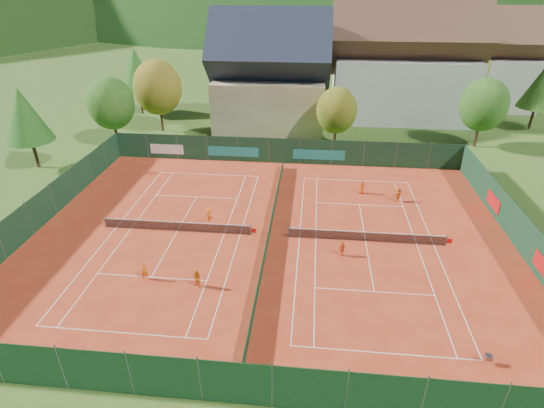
{
  "coord_description": "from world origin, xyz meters",
  "views": [
    {
      "loc": [
        3.24,
        -30.05,
        19.36
      ],
      "look_at": [
        0.0,
        2.0,
        2.0
      ],
      "focal_mm": 28.0,
      "sensor_mm": 36.0,
      "label": 1
    }
  ],
  "objects": [
    {
      "name": "tree_east_mid",
      "position": [
        34.0,
        32.0,
        6.06
      ],
      "size": [
        5.04,
        5.04,
        9.0
      ],
      "color": "#422C17",
      "rests_on": "ground"
    },
    {
      "name": "loose_ball_2",
      "position": [
        3.76,
        2.8,
        0.03
      ],
      "size": [
        0.07,
        0.07,
        0.07
      ],
      "primitive_type": "sphere",
      "color": "#CCD833",
      "rests_on": "ground"
    },
    {
      "name": "hotel_block_b",
      "position": [
        30.0,
        44.0,
        6.62
      ],
      "size": [
        17.28,
        10.0,
        15.5
      ],
      "color": "silver",
      "rests_on": "ground"
    },
    {
      "name": "hotel_block_a",
      "position": [
        16.0,
        36.0,
        7.38
      ],
      "size": [
        21.6,
        11.0,
        17.25
      ],
      "color": "silver",
      "rests_on": "ground"
    },
    {
      "name": "tree_west_front",
      "position": [
        -22.0,
        20.0,
        5.39
      ],
      "size": [
        5.72,
        5.72,
        8.69
      ],
      "color": "#432918",
      "rests_on": "ground"
    },
    {
      "name": "fence_south",
      "position": [
        0.0,
        -16.0,
        1.5
      ],
      "size": [
        40.0,
        0.04,
        3.0
      ],
      "color": "#14371B",
      "rests_on": "ground"
    },
    {
      "name": "court_divider",
      "position": [
        0.0,
        0.0,
        0.5
      ],
      "size": [
        0.03,
        28.8,
        1.0
      ],
      "color": "#12341D",
      "rests_on": "ground"
    },
    {
      "name": "loose_ball_4",
      "position": [
        12.44,
        -2.21,
        0.03
      ],
      "size": [
        0.07,
        0.07,
        0.07
      ],
      "primitive_type": "sphere",
      "color": "#CCD833",
      "rests_on": "ground"
    },
    {
      "name": "player_right_far_a",
      "position": [
        8.38,
        8.83,
        0.69
      ],
      "size": [
        0.74,
        0.55,
        1.38
      ],
      "primitive_type": "imported",
      "rotation": [
        0.0,
        0.0,
        2.96
      ],
      "color": "#D34812",
      "rests_on": "ground"
    },
    {
      "name": "tree_center",
      "position": [
        6.0,
        22.0,
        4.72
      ],
      "size": [
        5.01,
        5.01,
        7.6
      ],
      "color": "#482B1A",
      "rests_on": "ground"
    },
    {
      "name": "player_right_far_b",
      "position": [
        11.73,
        7.51,
        0.72
      ],
      "size": [
        1.3,
        1.18,
        1.44
      ],
      "primitive_type": "imported",
      "rotation": [
        0.0,
        0.0,
        3.83
      ],
      "color": "orange",
      "rests_on": "ground"
    },
    {
      "name": "player_left_near",
      "position": [
        -8.31,
        -6.68,
        0.7
      ],
      "size": [
        0.58,
        0.45,
        1.39
      ],
      "primitive_type": "imported",
      "rotation": [
        0.0,
        0.0,
        0.26
      ],
      "color": "orange",
      "rests_on": "ground"
    },
    {
      "name": "tree_west_side",
      "position": [
        -28.0,
        12.0,
        6.06
      ],
      "size": [
        5.04,
        5.04,
        9.0
      ],
      "color": "#452718",
      "rests_on": "ground"
    },
    {
      "name": "tree_east_front",
      "position": [
        24.0,
        24.0,
        5.39
      ],
      "size": [
        5.72,
        5.72,
        8.69
      ],
      "color": "#432818",
      "rests_on": "ground"
    },
    {
      "name": "ground",
      "position": [
        0.0,
        0.0,
        -0.02
      ],
      "size": [
        600.0,
        600.0,
        0.0
      ],
      "primitive_type": "plane",
      "color": "#34571B",
      "rests_on": "ground"
    },
    {
      "name": "tree_west_mid",
      "position": [
        -18.0,
        26.0,
        6.07
      ],
      "size": [
        6.44,
        6.44,
        9.78
      ],
      "color": "#4D341B",
      "rests_on": "ground"
    },
    {
      "name": "ball_hopper",
      "position": [
        13.63,
        -12.11,
        0.56
      ],
      "size": [
        0.34,
        0.34,
        0.8
      ],
      "color": "slate",
      "rests_on": "ground"
    },
    {
      "name": "loose_ball_0",
      "position": [
        -6.74,
        -8.05,
        0.03
      ],
      "size": [
        0.07,
        0.07,
        0.07
      ],
      "primitive_type": "sphere",
      "color": "#CCD833",
      "rests_on": "ground"
    },
    {
      "name": "tree_east_back",
      "position": [
        26.0,
        40.0,
        6.74
      ],
      "size": [
        7.15,
        7.15,
        10.86
      ],
      "color": "#4A331A",
      "rests_on": "ground"
    },
    {
      "name": "loose_ball_3",
      "position": [
        -3.42,
        10.76,
        0.03
      ],
      "size": [
        0.07,
        0.07,
        0.07
      ],
      "primitive_type": "sphere",
      "color": "#CCD833",
      "rests_on": "ground"
    },
    {
      "name": "chalet",
      "position": [
        -3.0,
        30.0,
        6.62
      ],
      "size": [
        16.2,
        12.0,
        16.0
      ],
      "color": "beige",
      "rests_on": "ground"
    },
    {
      "name": "player_left_far",
      "position": [
        -5.51,
        1.44,
        0.76
      ],
      "size": [
        1.12,
        0.86,
        1.53
      ],
      "primitive_type": "imported",
      "rotation": [
        0.0,
        0.0,
        2.81
      ],
      "color": "#F75A16",
      "rests_on": "ground"
    },
    {
      "name": "tennis_net_left",
      "position": [
        -7.85,
        0.0,
        0.51
      ],
      "size": [
        13.3,
        0.1,
        1.02
      ],
      "color": "#59595B",
      "rests_on": "ground"
    },
    {
      "name": "loose_ball_1",
      "position": [
        2.66,
        -8.8,
        0.03
      ],
      "size": [
        0.07,
        0.07,
        0.07
      ],
      "primitive_type": "sphere",
      "color": "#CCD833",
      "rests_on": "ground"
    },
    {
      "name": "clay_pad",
      "position": [
        0.0,
        0.0,
        0.01
      ],
      "size": [
        40.0,
        32.0,
        0.01
      ],
      "primitive_type": "cube",
      "color": "#B1331A",
      "rests_on": "ground"
    },
    {
      "name": "tree_west_back",
      "position": [
        -24.0,
        34.0,
        6.74
      ],
      "size": [
        5.6,
        5.6,
        10.0
      ],
      "color": "#452F18",
      "rests_on": "ground"
    },
    {
      "name": "mountain_backdrop",
      "position": [
        28.54,
        233.48,
        -39.64
      ],
      "size": [
        820.0,
        530.0,
        242.0
      ],
      "color": "black",
      "rests_on": "ground"
    },
    {
      "name": "fence_west",
      "position": [
        -20.0,
        0.0,
        1.5
      ],
      "size": [
        0.04,
        32.0,
        3.0
      ],
      "color": "#153B22",
      "rests_on": "ground"
    },
    {
      "name": "court_markings_right",
      "position": [
        8.0,
        0.0,
        0.01
      ],
      "size": [
        11.03,
        23.83,
        0.0
      ],
      "color": "white",
      "rests_on": "ground"
    },
    {
      "name": "court_markings_left",
      "position": [
        -8.0,
        0.0,
        0.01
      ],
      "size": [
        11.03,
        23.83,
        0.0
      ],
      "color": "white",
      "rests_on": "ground"
    },
    {
      "name": "fence_east",
      "position": [
        20.0,
        0.05,
        1.48
      ],
      "size": [
        0.09,
        32.0,
        3.0
      ],
      "color": "#12321D",
      "rests_on": "ground"
    },
    {
      "name": "fence_north",
      "position": [
        -0.46,
        15.99,
        1.47
      ],
      "size": [
        40.0,
        0.1,
        3.0
      ],
      "color": "#143720",
      "rests_on": "ground"
    },
    {
      "name": "player_right_near",
      "position": [
        5.92,
        -2.27,
        0.64
      ],
      "size": [
        0.81,
        0.67,
        1.29
      ],
      "primitive_type": "imported",
      "rotation": [
        0.0,
        0.0,
        0.57
      ],
      "color": "#EE5215",
      "rests_on": "ground"
    },
    {
      "name": "player_left_mid",
      "position": [
        -4.35,
        -7.18,
        0.73
      ],
      "size": [
        0.89,
        0.85,
        1.46
      ],
      "primitive_type": "imported",
      "rotation": [
        0.0,
        0.0,
        -0.58
      ],
      "color": "orange",
      "rests_on": "ground"
    },
    {
      "name": "tennis_net_right",
      "position": [
        8.15,
        0.0,
        0.51
      ],
      "size": [
        13.3,
        0.1,
        1.02
      ],
      "color": "#59595B",
      "rests_on": "ground"
    }
  ]
}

